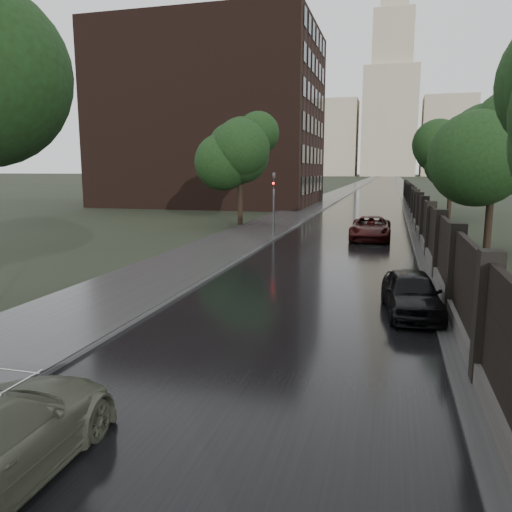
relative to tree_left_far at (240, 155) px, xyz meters
The scene contains 13 objects.
ground 31.49m from the tree_left_far, 75.07° to the right, with size 800.00×800.00×0.00m, color black.
road 160.29m from the tree_left_far, 87.14° to the left, with size 8.00×420.00×0.02m, color black.
sidewalk_left 160.10m from the tree_left_far, 89.28° to the left, with size 4.00×420.00×0.16m, color #2D2D2D.
verge_right 160.65m from the tree_left_far, 85.18° to the left, with size 3.00×420.00×0.08m, color #2D2D2D.
fence_right 13.44m from the tree_left_far, ahead, with size 0.45×75.72×2.70m.
tree_left_far is the anchor object (origin of this frame).
tree_right_b 17.45m from the tree_left_far, 27.30° to the right, with size 4.08×4.08×7.01m.
tree_right_c 18.45m from the tree_left_far, 32.83° to the left, with size 4.08×4.08×7.01m.
traffic_light 6.84m from the tree_left_far, 53.53° to the right, with size 0.16×0.32×4.00m.
brick_building 24.63m from the tree_left_far, 114.44° to the left, with size 24.00×18.00×20.00m, color black.
stalinist_tower 272.14m from the tree_left_far, 88.30° to the left, with size 92.00×30.00×159.00m.
car_right_near 23.75m from the tree_left_far, 60.71° to the right, with size 1.52×3.79×1.29m, color black.
car_right_far 11.58m from the tree_left_far, 25.65° to the right, with size 2.34×5.07×1.41m, color black.
Camera 1 is at (2.70, -5.18, 4.22)m, focal length 35.00 mm.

